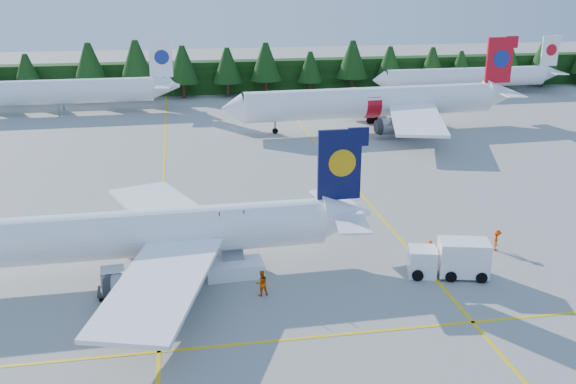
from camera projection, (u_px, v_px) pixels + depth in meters
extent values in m
plane|color=#A09F9A|center=(358.00, 287.00, 46.12)|extent=(320.00, 320.00, 0.00)
cube|color=yellow|center=(163.00, 205.00, 62.49)|extent=(0.25, 120.00, 0.01)
cube|color=yellow|center=(361.00, 194.00, 65.75)|extent=(0.25, 120.00, 0.01)
cube|color=yellow|center=(384.00, 331.00, 40.53)|extent=(80.00, 0.25, 0.01)
cube|color=black|center=(240.00, 76.00, 121.64)|extent=(220.00, 4.00, 6.00)
cylinder|color=white|center=(122.00, 235.00, 47.19)|extent=(30.27, 4.07, 3.55)
cube|color=#070B37|center=(339.00, 165.00, 48.70)|extent=(3.38, 0.37, 5.51)
cube|color=white|center=(159.00, 205.00, 54.86)|extent=(9.37, 14.34, 1.01)
cylinder|color=gray|center=(138.00, 230.00, 52.71)|extent=(3.05, 1.92, 1.87)
cube|color=white|center=(160.00, 284.00, 40.81)|extent=(9.00, 14.30, 1.01)
cylinder|color=gray|center=(134.00, 287.00, 43.13)|extent=(3.05, 1.92, 1.87)
cylinder|color=white|center=(370.00, 102.00, 92.42)|extent=(37.01, 6.30, 4.33)
cone|color=white|center=(233.00, 108.00, 88.17)|extent=(3.26, 4.49, 4.33)
cube|color=red|center=(499.00, 60.00, 94.94)|extent=(4.13, 0.60, 6.72)
cube|color=white|center=(369.00, 95.00, 101.81)|extent=(11.91, 17.49, 1.23)
cylinder|color=gray|center=(362.00, 108.00, 99.14)|extent=(3.80, 2.47, 2.27)
cube|color=white|center=(417.00, 119.00, 84.83)|extent=(10.46, 17.37, 1.23)
cylinder|color=gray|center=(392.00, 126.00, 87.55)|extent=(3.80, 2.47, 2.27)
cylinder|color=gray|center=(275.00, 127.00, 90.40)|extent=(0.26, 0.26, 1.84)
cylinder|color=white|center=(47.00, 92.00, 102.33)|extent=(33.53, 4.44, 3.94)
cube|color=white|center=(161.00, 58.00, 103.97)|extent=(3.75, 0.40, 6.10)
cylinder|color=white|center=(465.00, 77.00, 118.90)|extent=(30.75, 4.13, 3.61)
cone|color=white|center=(380.00, 80.00, 115.92)|extent=(2.59, 3.65, 3.61)
cube|color=white|center=(550.00, 51.00, 120.43)|extent=(3.44, 0.37, 5.60)
cylinder|color=gray|center=(405.00, 93.00, 117.62)|extent=(0.22, 0.22, 1.44)
cube|color=white|center=(235.00, 269.00, 47.79)|extent=(4.33, 2.45, 1.10)
cube|color=gray|center=(230.00, 237.00, 49.07)|extent=(1.83, 4.09, 2.98)
cube|color=gray|center=(226.00, 211.00, 50.49)|extent=(1.87, 1.31, 0.12)
cube|color=silver|center=(422.00, 262.00, 47.80)|extent=(2.43, 2.43, 2.10)
cube|color=black|center=(422.00, 256.00, 47.63)|extent=(2.12, 2.26, 0.90)
cube|color=silver|center=(463.00, 257.00, 47.43)|extent=(4.03, 3.02, 2.60)
cube|color=#353B2B|center=(114.00, 290.00, 44.84)|extent=(2.34, 1.87, 0.14)
cube|color=silver|center=(113.00, 279.00, 44.56)|extent=(1.67, 1.62, 1.56)
cube|color=#353B2B|center=(155.00, 289.00, 45.02)|extent=(2.34, 1.87, 0.14)
cube|color=silver|center=(155.00, 278.00, 44.75)|extent=(1.67, 1.62, 1.56)
imported|color=#E23604|center=(430.00, 252.00, 49.55)|extent=(0.78, 0.58, 1.96)
imported|color=#E55004|center=(262.00, 283.00, 44.74)|extent=(1.01, 0.85, 1.87)
imported|color=#E34204|center=(497.00, 240.00, 52.08)|extent=(0.78, 0.88, 1.77)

